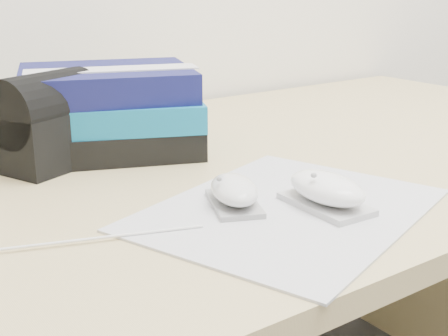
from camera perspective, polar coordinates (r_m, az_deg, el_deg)
desk at (r=1.09m, az=-1.15°, el=-10.13°), size 1.60×0.80×0.73m
mousepad at (r=0.75m, az=5.89°, el=-3.79°), size 0.43×0.38×0.00m
mouse_rear at (r=0.74m, az=0.94°, el=-2.20°), size 0.09×0.11×0.04m
mouse_front at (r=0.75m, az=9.35°, el=-2.07°), size 0.07×0.12×0.05m
usb_cable at (r=0.67m, az=-11.95°, el=-6.35°), size 0.23×0.08×0.00m
book_stack at (r=1.00m, az=-10.32°, el=5.23°), size 0.33×0.30×0.13m
pouch at (r=0.93m, az=-15.85°, el=4.13°), size 0.17×0.15×0.14m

